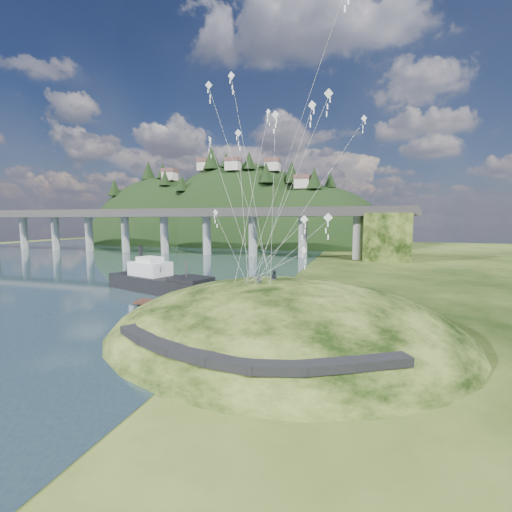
# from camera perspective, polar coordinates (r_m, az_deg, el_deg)

# --- Properties ---
(ground) EXTENTS (320.00, 320.00, 0.00)m
(ground) POSITION_cam_1_polar(r_m,az_deg,el_deg) (35.84, -9.15, -11.97)
(ground) COLOR black
(ground) RESTS_ON ground
(grass_hill) EXTENTS (36.00, 32.00, 13.00)m
(grass_hill) POSITION_cam_1_polar(r_m,az_deg,el_deg) (35.60, 4.43, -14.59)
(grass_hill) COLOR black
(grass_hill) RESTS_ON ground
(footpath) EXTENTS (22.29, 5.84, 0.83)m
(footpath) POSITION_cam_1_polar(r_m,az_deg,el_deg) (23.91, -3.17, -15.89)
(footpath) COLOR black
(footpath) RESTS_ON ground
(bridge) EXTENTS (160.00, 11.00, 15.00)m
(bridge) POSITION_cam_1_polar(r_m,az_deg,el_deg) (108.91, -5.55, 5.23)
(bridge) COLOR #2D2B2B
(bridge) RESTS_ON ground
(far_ridge) EXTENTS (153.00, 70.00, 94.50)m
(far_ridge) POSITION_cam_1_polar(r_m,az_deg,el_deg) (164.68, -4.08, -0.51)
(far_ridge) COLOR black
(far_ridge) RESTS_ON ground
(work_barge) EXTENTS (20.43, 11.09, 6.90)m
(work_barge) POSITION_cam_1_polar(r_m,az_deg,el_deg) (55.13, -15.66, -3.95)
(work_barge) COLOR black
(work_barge) RESTS_ON ground
(wooden_dock) EXTENTS (13.32, 3.63, 0.94)m
(wooden_dock) POSITION_cam_1_polar(r_m,az_deg,el_deg) (45.11, -11.81, -7.73)
(wooden_dock) COLOR #331B14
(wooden_dock) RESTS_ON ground
(kite_flyers) EXTENTS (1.91, 3.26, 1.89)m
(kite_flyers) POSITION_cam_1_polar(r_m,az_deg,el_deg) (34.75, 2.40, -2.51)
(kite_flyers) COLOR #262833
(kite_flyers) RESTS_ON ground
(kite_swarm) EXTENTS (17.40, 17.35, 20.40)m
(kite_swarm) POSITION_cam_1_polar(r_m,az_deg,el_deg) (35.78, 2.91, 19.60)
(kite_swarm) COLOR white
(kite_swarm) RESTS_ON ground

